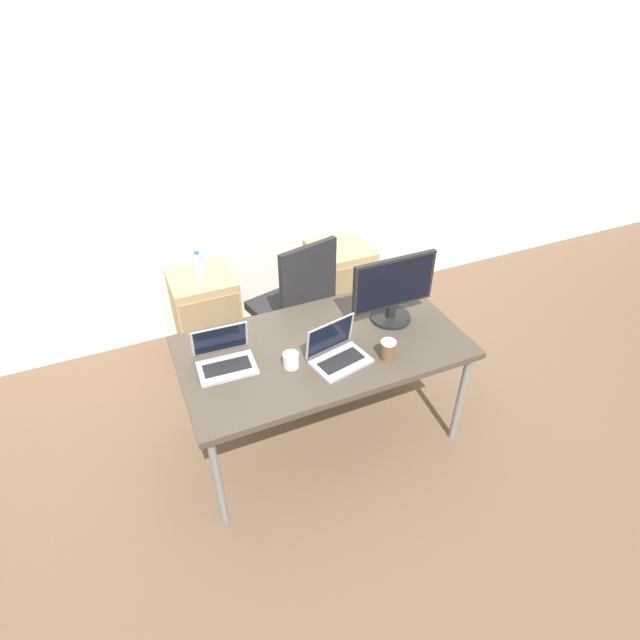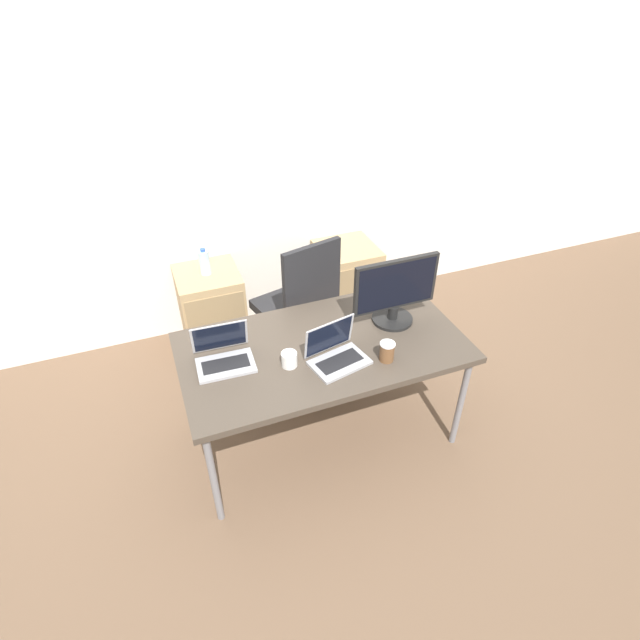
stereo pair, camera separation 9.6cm
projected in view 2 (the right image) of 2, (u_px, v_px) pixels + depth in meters
ground_plane at (322, 431)px, 3.34m from camera, size 14.00×14.00×0.00m
wall_back at (250, 168)px, 3.69m from camera, size 10.00×0.05×2.60m
desk at (323, 351)px, 2.92m from camera, size 1.65×0.88×0.75m
office_chair at (298, 317)px, 3.69m from camera, size 0.58×0.62×1.08m
cabinet_left at (212, 309)px, 3.93m from camera, size 0.47×0.48×0.65m
cabinet_right at (346, 281)px, 4.26m from camera, size 0.47×0.48×0.65m
water_bottle at (205, 262)px, 3.68m from camera, size 0.08×0.08×0.21m
laptop_left at (224, 355)px, 2.75m from camera, size 0.32×0.27×0.22m
laptop_right at (336, 353)px, 2.76m from camera, size 0.35×0.29×0.22m
monitor at (395, 292)px, 2.97m from camera, size 0.53×0.25×0.43m
coffee_cup_white at (289, 359)px, 2.73m from camera, size 0.09×0.09×0.09m
coffee_cup_brown at (387, 352)px, 2.76m from camera, size 0.09×0.09×0.12m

